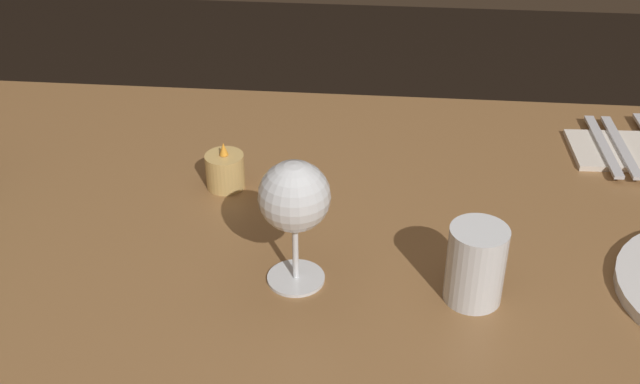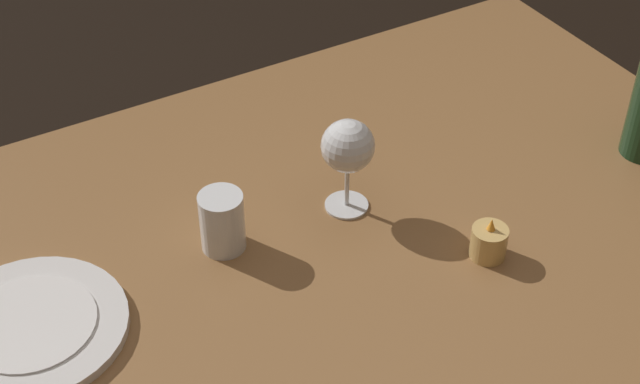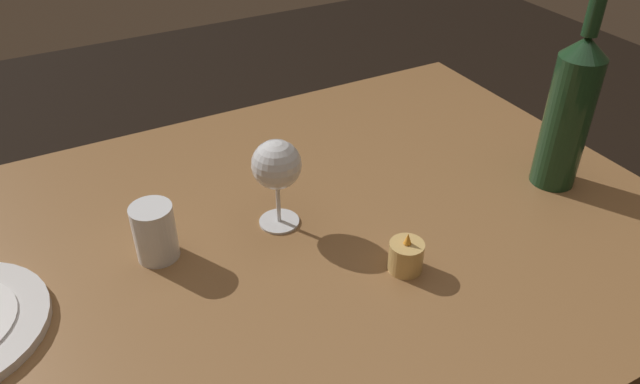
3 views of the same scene
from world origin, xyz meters
name	(u,v)px [view 3 (image 3 of 3)]	position (x,y,z in m)	size (l,w,h in m)	color
dining_table	(286,280)	(0.00, 0.00, 0.65)	(1.30, 0.90, 0.74)	olive
wine_glass_left	(277,167)	(-0.01, -0.04, 0.85)	(0.08, 0.08, 0.15)	white
wine_bottle	(569,110)	(-0.50, 0.08, 0.88)	(0.08, 0.08, 0.36)	#19381E
water_tumbler	(155,235)	(0.19, -0.05, 0.78)	(0.06, 0.06, 0.09)	white
votive_candle	(406,257)	(-0.13, 0.15, 0.76)	(0.05, 0.05, 0.07)	#DBB266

